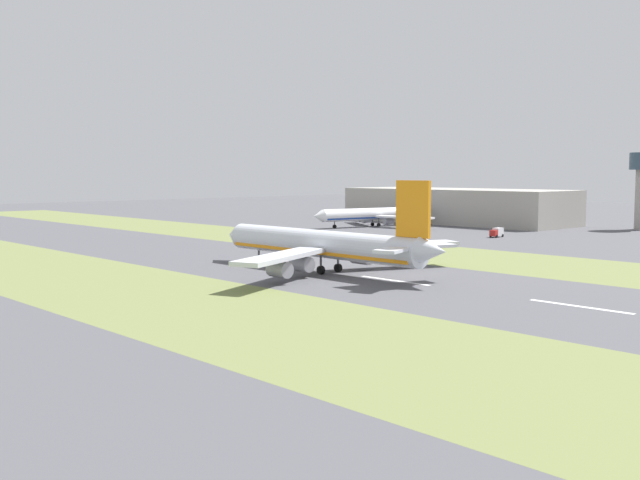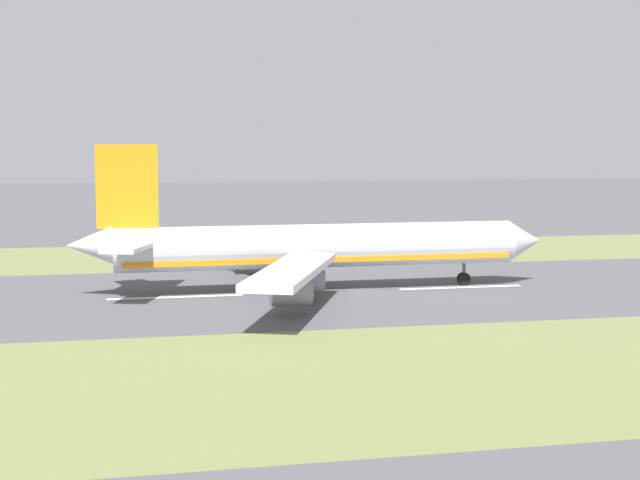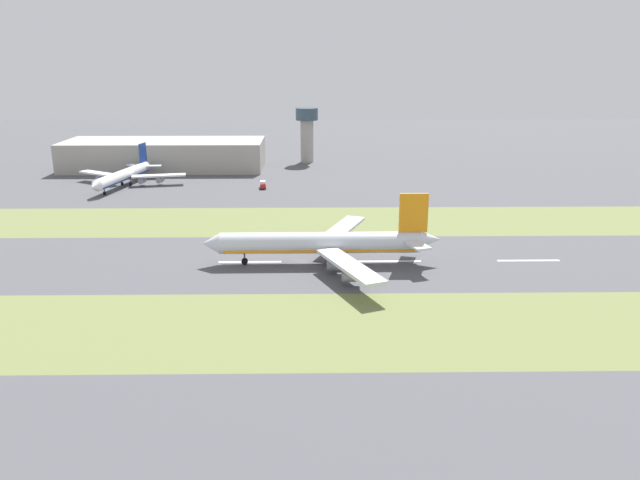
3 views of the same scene
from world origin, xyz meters
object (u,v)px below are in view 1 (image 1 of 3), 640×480
(airplane_main_jet, at_px, (326,245))
(service_truck, at_px, (497,232))
(terminal_building, at_px, (457,206))
(airplane_parked_apron, at_px, (374,214))

(airplane_main_jet, bearing_deg, service_truck, 13.88)
(airplane_main_jet, xyz_separation_m, terminal_building, (153.01, 79.36, 1.27))
(service_truck, bearing_deg, airplane_main_jet, -166.12)
(airplane_main_jet, relative_size, airplane_parked_apron, 1.23)
(airplane_parked_apron, bearing_deg, service_truck, -95.80)
(airplane_main_jet, distance_m, airplane_parked_apron, 140.34)
(airplane_parked_apron, bearing_deg, terminal_building, -10.89)
(terminal_building, xyz_separation_m, airplane_parked_apron, (-43.47, 8.36, -2.38))
(airplane_main_jet, height_order, terminal_building, airplane_main_jet)
(airplane_main_jet, distance_m, terminal_building, 172.37)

